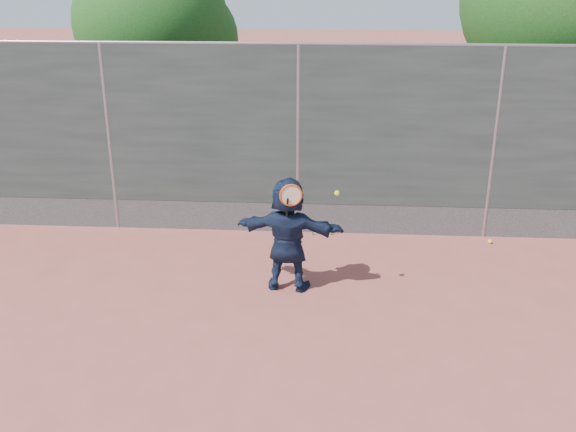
{
  "coord_description": "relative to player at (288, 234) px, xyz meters",
  "views": [
    {
      "loc": [
        0.48,
        -6.21,
        4.05
      ],
      "look_at": [
        -0.03,
        1.53,
        1.04
      ],
      "focal_mm": 40.0,
      "sensor_mm": 36.0,
      "label": 1
    }
  ],
  "objects": [
    {
      "name": "fence",
      "position": [
        0.03,
        1.97,
        0.81
      ],
      "size": [
        20.0,
        0.06,
        3.03
      ],
      "color": "#38423D",
      "rests_on": "ground"
    },
    {
      "name": "ball_ground",
      "position": [
        3.07,
        1.67,
        -0.74
      ],
      "size": [
        0.07,
        0.07,
        0.07
      ],
      "primitive_type": "sphere",
      "color": "yellow",
      "rests_on": "ground"
    },
    {
      "name": "player",
      "position": [
        0.0,
        0.0,
        0.0
      ],
      "size": [
        1.49,
        0.64,
        1.55
      ],
      "primitive_type": "imported",
      "rotation": [
        0.0,
        0.0,
        3.01
      ],
      "color": "#15203A",
      "rests_on": "ground"
    },
    {
      "name": "tree_right",
      "position": [
        4.71,
        4.22,
        2.71
      ],
      "size": [
        3.78,
        3.6,
        5.39
      ],
      "color": "#382314",
      "rests_on": "ground"
    },
    {
      "name": "ground",
      "position": [
        0.03,
        -1.53,
        -0.78
      ],
      "size": [
        80.0,
        80.0,
        0.0
      ],
      "primitive_type": "plane",
      "color": "#9E4C42",
      "rests_on": "ground"
    },
    {
      "name": "weed_clump",
      "position": [
        0.32,
        1.85,
        -0.64
      ],
      "size": [
        0.68,
        0.07,
        0.3
      ],
      "color": "#387226",
      "rests_on": "ground"
    },
    {
      "name": "tree_left",
      "position": [
        -2.82,
        5.02,
        2.16
      ],
      "size": [
        3.15,
        3.0,
        4.53
      ],
      "color": "#382314",
      "rests_on": "ground"
    },
    {
      "name": "swing_action",
      "position": [
        0.11,
        -0.19,
        0.6
      ],
      "size": [
        0.76,
        0.13,
        0.51
      ],
      "color": "#C94612",
      "rests_on": "ground"
    }
  ]
}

